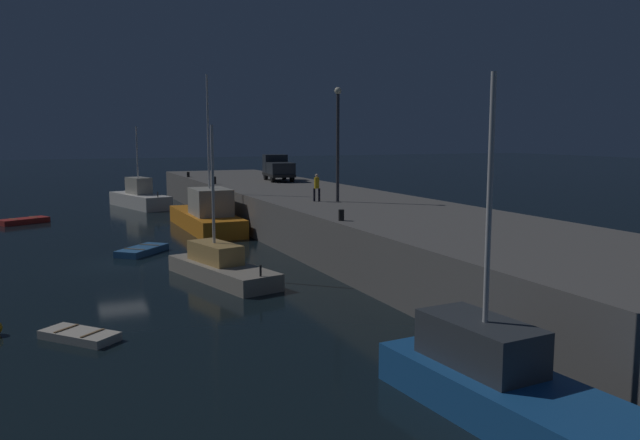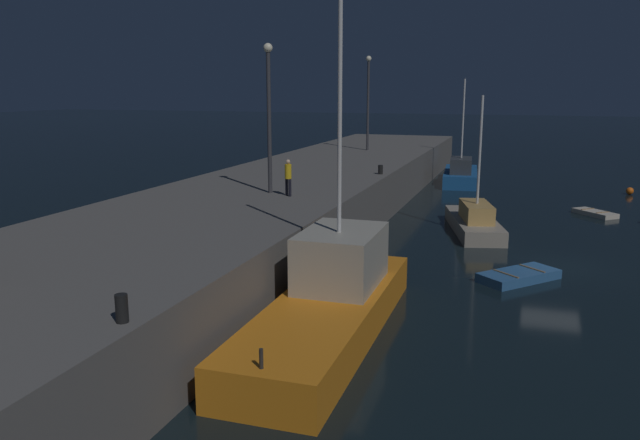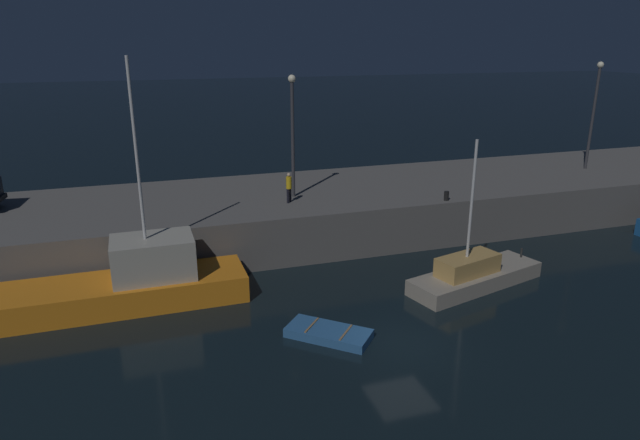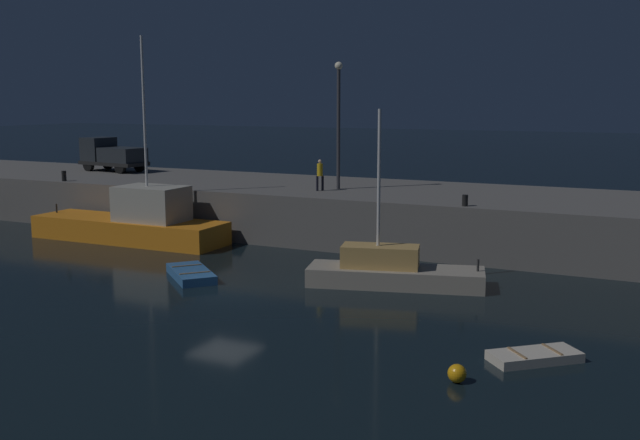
{
  "view_description": "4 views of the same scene",
  "coord_description": "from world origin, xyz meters",
  "px_view_note": "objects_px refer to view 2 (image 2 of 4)",
  "views": [
    {
      "loc": [
        35.36,
        -3.51,
        6.92
      ],
      "look_at": [
        0.14,
        11.59,
        1.8
      ],
      "focal_mm": 36.0,
      "sensor_mm": 36.0,
      "label": 1
    },
    {
      "loc": [
        -28.76,
        1.4,
        7.79
      ],
      "look_at": [
        0.06,
        10.98,
        1.36
      ],
      "focal_mm": 35.32,
      "sensor_mm": 36.0,
      "label": 2
    },
    {
      "loc": [
        -9.3,
        -17.83,
        11.71
      ],
      "look_at": [
        0.63,
        12.72,
        1.27
      ],
      "focal_mm": 31.44,
      "sensor_mm": 36.0,
      "label": 3
    },
    {
      "loc": [
        16.2,
        -24.76,
        7.78
      ],
      "look_at": [
        -0.5,
        10.07,
        1.47
      ],
      "focal_mm": 41.74,
      "sensor_mm": 36.0,
      "label": 4
    }
  ],
  "objects_px": {
    "mooring_buoy_mid": "(630,191)",
    "lamp_post_west": "(269,106)",
    "fishing_trawler_red": "(461,174)",
    "lamp_post_east": "(368,95)",
    "dinghy_orange_near": "(519,276)",
    "dockworker": "(288,175)",
    "bollard_west": "(122,308)",
    "fishing_boat_blue": "(331,300)",
    "fishing_boat_orange": "(474,221)",
    "rowboat_white_mid": "(595,213)",
    "bollard_central": "(380,170)"
  },
  "relations": [
    {
      "from": "mooring_buoy_mid",
      "to": "lamp_post_west",
      "type": "bearing_deg",
      "value": 140.16
    },
    {
      "from": "fishing_trawler_red",
      "to": "lamp_post_east",
      "type": "height_order",
      "value": "lamp_post_east"
    },
    {
      "from": "fishing_trawler_red",
      "to": "dinghy_orange_near",
      "type": "relative_size",
      "value": 2.38
    },
    {
      "from": "dockworker",
      "to": "bollard_west",
      "type": "bearing_deg",
      "value": -171.46
    },
    {
      "from": "lamp_post_west",
      "to": "fishing_boat_blue",
      "type": "bearing_deg",
      "value": -147.38
    },
    {
      "from": "fishing_boat_orange",
      "to": "lamp_post_west",
      "type": "bearing_deg",
      "value": 125.65
    },
    {
      "from": "dinghy_orange_near",
      "to": "dockworker",
      "type": "height_order",
      "value": "dockworker"
    },
    {
      "from": "mooring_buoy_mid",
      "to": "lamp_post_east",
      "type": "distance_m",
      "value": 20.98
    },
    {
      "from": "rowboat_white_mid",
      "to": "dockworker",
      "type": "xyz_separation_m",
      "value": [
        -14.24,
        14.78,
        3.59
      ]
    },
    {
      "from": "lamp_post_west",
      "to": "fishing_trawler_red",
      "type": "bearing_deg",
      "value": -15.18
    },
    {
      "from": "fishing_boat_orange",
      "to": "rowboat_white_mid",
      "type": "relative_size",
      "value": 2.73
    },
    {
      "from": "fishing_trawler_red",
      "to": "rowboat_white_mid",
      "type": "distance_m",
      "value": 14.26
    },
    {
      "from": "lamp_post_east",
      "to": "dinghy_orange_near",
      "type": "bearing_deg",
      "value": -152.4
    },
    {
      "from": "rowboat_white_mid",
      "to": "mooring_buoy_mid",
      "type": "relative_size",
      "value": 5.21
    },
    {
      "from": "fishing_boat_orange",
      "to": "lamp_post_east",
      "type": "distance_m",
      "value": 19.47
    },
    {
      "from": "rowboat_white_mid",
      "to": "lamp_post_west",
      "type": "relative_size",
      "value": 0.4
    },
    {
      "from": "fishing_boat_orange",
      "to": "lamp_post_west",
      "type": "relative_size",
      "value": 1.09
    },
    {
      "from": "fishing_trawler_red",
      "to": "mooring_buoy_mid",
      "type": "bearing_deg",
      "value": -96.97
    },
    {
      "from": "rowboat_white_mid",
      "to": "dockworker",
      "type": "relative_size",
      "value": 1.62
    },
    {
      "from": "rowboat_white_mid",
      "to": "bollard_central",
      "type": "xyz_separation_m",
      "value": [
        -5.45,
        12.37,
        2.88
      ]
    },
    {
      "from": "bollard_west",
      "to": "bollard_central",
      "type": "height_order",
      "value": "bollard_west"
    },
    {
      "from": "fishing_trawler_red",
      "to": "lamp_post_east",
      "type": "bearing_deg",
      "value": 107.94
    },
    {
      "from": "dinghy_orange_near",
      "to": "fishing_boat_blue",
      "type": "bearing_deg",
      "value": 143.59
    },
    {
      "from": "fishing_boat_blue",
      "to": "dinghy_orange_near",
      "type": "height_order",
      "value": "fishing_boat_blue"
    },
    {
      "from": "fishing_boat_orange",
      "to": "bollard_west",
      "type": "xyz_separation_m",
      "value": [
        -23.56,
        5.61,
        2.44
      ]
    },
    {
      "from": "fishing_boat_blue",
      "to": "lamp_post_east",
      "type": "distance_m",
      "value": 32.83
    },
    {
      "from": "fishing_trawler_red",
      "to": "fishing_boat_blue",
      "type": "xyz_separation_m",
      "value": [
        -33.91,
        0.55,
        0.28
      ]
    },
    {
      "from": "mooring_buoy_mid",
      "to": "rowboat_white_mid",
      "type": "bearing_deg",
      "value": 161.16
    },
    {
      "from": "lamp_post_east",
      "to": "dockworker",
      "type": "xyz_separation_m",
      "value": [
        -22.63,
        -1.87,
        -3.4
      ]
    },
    {
      "from": "fishing_boat_orange",
      "to": "mooring_buoy_mid",
      "type": "height_order",
      "value": "fishing_boat_orange"
    },
    {
      "from": "mooring_buoy_mid",
      "to": "fishing_boat_orange",
      "type": "bearing_deg",
      "value": 148.76
    },
    {
      "from": "bollard_west",
      "to": "rowboat_white_mid",
      "type": "bearing_deg",
      "value": -21.94
    },
    {
      "from": "rowboat_white_mid",
      "to": "bollard_west",
      "type": "relative_size",
      "value": 4.39
    },
    {
      "from": "dinghy_orange_near",
      "to": "rowboat_white_mid",
      "type": "height_order",
      "value": "dinghy_orange_near"
    },
    {
      "from": "fishing_boat_orange",
      "to": "lamp_post_west",
      "type": "height_order",
      "value": "lamp_post_west"
    },
    {
      "from": "lamp_post_west",
      "to": "dockworker",
      "type": "relative_size",
      "value": 4.08
    },
    {
      "from": "fishing_trawler_red",
      "to": "dinghy_orange_near",
      "type": "bearing_deg",
      "value": -168.92
    },
    {
      "from": "fishing_boat_orange",
      "to": "bollard_west",
      "type": "relative_size",
      "value": 11.99
    },
    {
      "from": "dockworker",
      "to": "bollard_central",
      "type": "height_order",
      "value": "dockworker"
    },
    {
      "from": "dockworker",
      "to": "mooring_buoy_mid",
      "type": "bearing_deg",
      "value": -37.37
    },
    {
      "from": "bollard_central",
      "to": "dockworker",
      "type": "bearing_deg",
      "value": 164.63
    },
    {
      "from": "fishing_boat_orange",
      "to": "mooring_buoy_mid",
      "type": "relative_size",
      "value": 14.23
    },
    {
      "from": "fishing_trawler_red",
      "to": "mooring_buoy_mid",
      "type": "xyz_separation_m",
      "value": [
        -1.53,
        -12.48,
        -0.52
      ]
    },
    {
      "from": "fishing_trawler_red",
      "to": "mooring_buoy_mid",
      "type": "distance_m",
      "value": 12.58
    },
    {
      "from": "fishing_trawler_red",
      "to": "bollard_central",
      "type": "height_order",
      "value": "fishing_trawler_red"
    },
    {
      "from": "dockworker",
      "to": "bollard_west",
      "type": "relative_size",
      "value": 2.71
    },
    {
      "from": "mooring_buoy_mid",
      "to": "lamp_post_west",
      "type": "relative_size",
      "value": 0.08
    },
    {
      "from": "fishing_trawler_red",
      "to": "bollard_central",
      "type": "bearing_deg",
      "value": 169.39
    },
    {
      "from": "fishing_trawler_red",
      "to": "dockworker",
      "type": "relative_size",
      "value": 4.91
    },
    {
      "from": "fishing_trawler_red",
      "to": "mooring_buoy_mid",
      "type": "height_order",
      "value": "fishing_trawler_red"
    }
  ]
}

